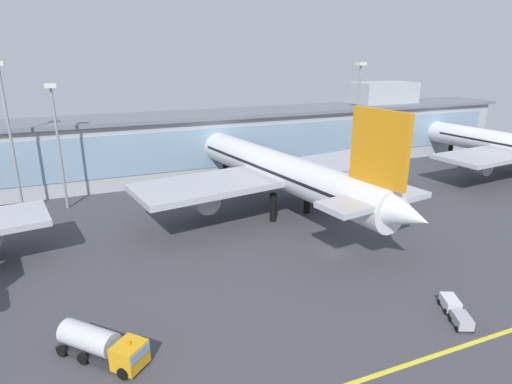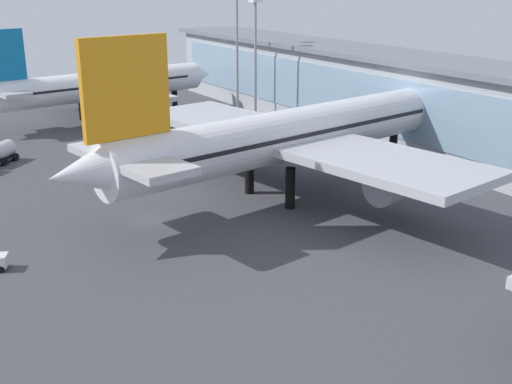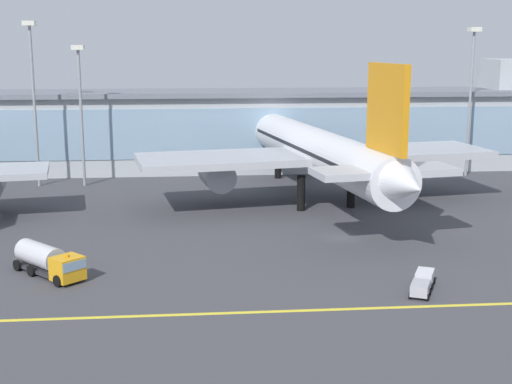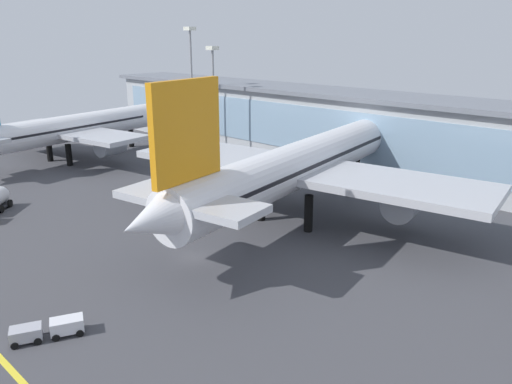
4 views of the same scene
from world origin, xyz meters
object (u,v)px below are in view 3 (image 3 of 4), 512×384
object	(u,v)px
airliner_near_right	(318,152)
apron_light_mast_centre	(80,94)
apron_light_mast_west	(471,80)
baggage_tug_near	(423,282)
apron_light_mast_east	(33,81)
fuel_tanker_truck	(50,261)

from	to	relation	value
airliner_near_right	apron_light_mast_centre	bearing A→B (deg)	55.82
apron_light_mast_west	apron_light_mast_centre	size ratio (longest dim) A/B	1.13
apron_light_mast_centre	baggage_tug_near	bearing A→B (deg)	-54.11
apron_light_mast_centre	apron_light_mast_east	distance (m)	7.29
fuel_tanker_truck	apron_light_mast_east	bearing A→B (deg)	149.67
airliner_near_right	baggage_tug_near	xyz separation A→B (m)	(3.26, -35.87, -6.42)
fuel_tanker_truck	baggage_tug_near	world-z (taller)	fuel_tanker_truck
apron_light_mast_centre	fuel_tanker_truck	bearing A→B (deg)	-85.97
baggage_tug_near	apron_light_mast_centre	size ratio (longest dim) A/B	0.27
baggage_tug_near	apron_light_mast_centre	distance (m)	65.00
apron_light_mast_west	airliner_near_right	bearing A→B (deg)	-146.95
apron_light_mast_centre	apron_light_mast_west	bearing A→B (deg)	2.66
airliner_near_right	fuel_tanker_truck	distance (m)	42.51
airliner_near_right	apron_light_mast_centre	size ratio (longest dim) A/B	2.76
baggage_tug_near	apron_light_mast_west	bearing A→B (deg)	0.31
airliner_near_right	apron_light_mast_centre	xyz separation A→B (m)	(-34.01, 15.64, 7.07)
apron_light_mast_centre	apron_light_mast_east	bearing A→B (deg)	176.41
fuel_tanker_truck	apron_light_mast_centre	xyz separation A→B (m)	(-3.12, 44.28, 12.78)
apron_light_mast_west	apron_light_mast_east	size ratio (longest dim) A/B	0.97
airliner_near_right	apron_light_mast_east	world-z (taller)	apron_light_mast_east
fuel_tanker_truck	baggage_tug_near	distance (m)	34.92
airliner_near_right	apron_light_mast_west	xyz separation A→B (m)	(28.51, 18.55, 8.62)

